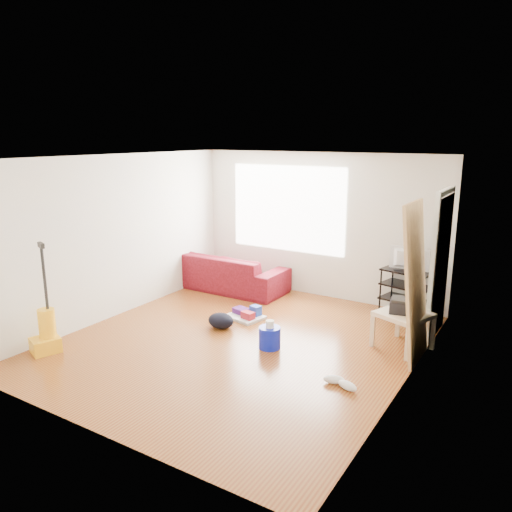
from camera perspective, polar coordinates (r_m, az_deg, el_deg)
The scene contains 13 objects.
room at distance 6.64m, azimuth -0.78°, elevation 0.42°, with size 4.51×5.01×2.51m.
sofa at distance 9.30m, azimuth -3.40°, elevation -3.71°, with size 2.27×0.89×0.66m, color #40050A.
tv_stand at distance 8.12m, azimuth 16.76°, elevation -4.06°, with size 0.82×0.58×0.75m.
tv at distance 7.98m, azimuth 17.02°, elevation -0.35°, with size 0.61×0.08×0.35m, color black.
side_table at distance 6.92m, azimuth 16.52°, elevation -6.84°, with size 0.78×0.78×0.50m.
printer at distance 6.86m, azimuth 16.61°, elevation -5.48°, with size 0.42×0.35×0.19m.
bucket at distance 6.80m, azimuth 1.56°, elevation -10.43°, with size 0.29×0.29×0.29m, color #0B18B4.
toilet_paper at distance 6.71m, azimuth 1.59°, elevation -8.95°, with size 0.11×0.11×0.10m, color white.
cleaning_tray at distance 7.81m, azimuth -1.11°, elevation -6.70°, with size 0.62×0.54×0.19m.
backpack at distance 7.47m, azimuth -4.03°, elevation -8.17°, with size 0.40×0.32×0.22m, color black.
sneakers at distance 5.90m, azimuth 9.65°, elevation -14.07°, with size 0.45×0.23×0.10m.
vacuum at distance 7.14m, azimuth -22.87°, elevation -8.01°, with size 0.41×0.43×1.45m.
door_panel at distance 6.81m, azimuth 17.17°, elevation -11.05°, with size 0.04×0.80×2.01m, color #9C6841.
Camera 1 is at (3.53, -5.31, 2.78)m, focal length 35.00 mm.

